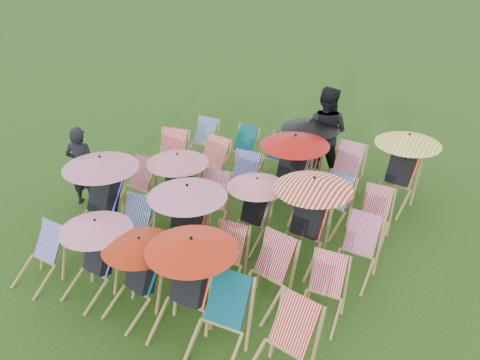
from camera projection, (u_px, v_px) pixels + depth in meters
The scene contains 33 objects.
ground at pixel (232, 239), 9.03m from camera, with size 100.00×100.00×0.00m, color black.
deckchair_0 at pixel (39, 258), 7.88m from camera, with size 0.60×0.81×0.84m.
deckchair_1 at pixel (93, 256), 7.53m from camera, with size 1.02×1.08×1.21m.
deckchair_2 at pixel (135, 275), 7.19m from camera, with size 1.01×1.08×1.20m.
deckchair_3 at pixel (186, 284), 6.84m from camera, with size 1.18×1.23×1.40m.
deckchair_4 at pixel (218, 324), 6.56m from camera, with size 0.70×0.95×0.99m.
deckchair_5 at pixel (281, 348), 6.22m from camera, with size 0.80×0.99×0.97m.
deckchair_6 at pixel (97, 196), 8.77m from camera, with size 1.23×1.30×1.46m.
deckchair_7 at pixel (131, 229), 8.51m from camera, with size 0.67×0.86×0.87m.
deckchair_8 at pixel (183, 226), 8.03m from camera, with size 1.18×1.24×1.40m.
deckchair_9 at pixel (224, 259), 7.83m from camera, with size 0.60×0.81×0.85m.
deckchair_10 at pixel (264, 275), 7.43m from camera, with size 0.78×0.97×0.95m.
deckchair_11 at pixel (323, 292), 7.18m from camera, with size 0.61×0.81×0.84m.
deckchair_12 at pixel (134, 186), 9.75m from camera, with size 0.65×0.86×0.88m.
deckchair_13 at pixel (174, 187), 9.25m from camera, with size 1.07×1.12×1.27m.
deckchair_14 at pixel (209, 205), 9.08m from camera, with size 0.77×0.97×0.96m.
deckchair_15 at pixel (252, 210), 8.70m from camera, with size 0.98×1.03×1.16m.
deckchair_16 at pixel (306, 219), 8.20m from camera, with size 1.20×1.26×1.43m.
deckchair_17 at pixel (356, 251), 7.97m from camera, with size 0.63×0.86×0.91m.
deckchair_18 at pixel (168, 160), 10.60m from camera, with size 0.82×1.02×0.99m.
deckchair_19 at pixel (207, 167), 10.32m from camera, with size 0.74×0.97×0.98m.
deckchair_20 at pixel (241, 182), 9.88m from camera, with size 0.64×0.87×0.91m.
deckchair_21 at pixel (289, 172), 9.54m from camera, with size 1.22×1.28×1.45m.
deckchair_22 at pixel (330, 204), 9.18m from camera, with size 0.75×0.92×0.89m.
deckchair_23 at pixel (373, 216), 8.90m from camera, with size 0.56×0.77×0.82m.
deckchair_24 at pixel (201, 142), 11.52m from camera, with size 0.59×0.81×0.86m.
deckchair_25 at pixel (239, 150), 11.14m from camera, with size 0.67×0.86×0.86m.
deckchair_26 at pixel (274, 158), 10.82m from camera, with size 0.68×0.86×0.86m.
deckchair_27 at pixel (305, 152), 10.40m from camera, with size 1.14×1.20×1.35m.
deckchair_28 at pixel (343, 173), 10.14m from camera, with size 0.68×0.92×0.96m.
deckchair_29 at pixel (399, 169), 9.71m from camera, with size 1.17×1.25×1.39m.
person_left at pixel (82, 166), 9.73m from camera, with size 0.56×0.37×1.54m, color black.
person_rear at pixel (325, 132), 10.68m from camera, with size 0.92×0.72×1.89m, color black.
Camera 1 is at (3.70, -6.50, 5.16)m, focal length 40.00 mm.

